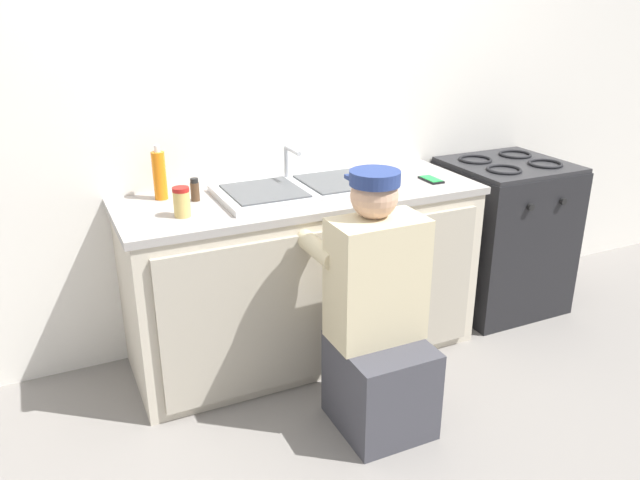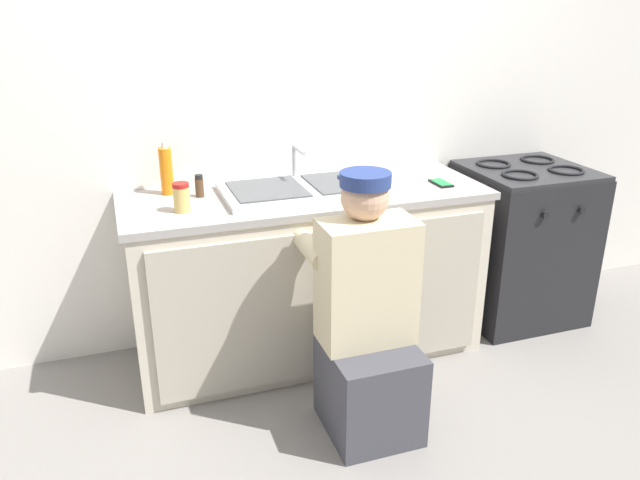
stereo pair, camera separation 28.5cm
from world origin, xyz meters
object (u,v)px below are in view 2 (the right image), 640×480
stove_range (520,242)px  cell_phone (441,183)px  condiment_jar (182,197)px  soap_bottle_orange (166,171)px  spice_bottle_pepper (199,186)px  sink_double_basin (306,188)px  plumber_person (367,328)px

stove_range → cell_phone: bearing=-171.3°
cell_phone → condiment_jar: bearing=-179.6°
stove_range → soap_bottle_orange: soap_bottle_orange is taller
condiment_jar → cell_phone: 1.27m
stove_range → spice_bottle_pepper: bearing=177.0°
spice_bottle_pepper → soap_bottle_orange: soap_bottle_orange is taller
sink_double_basin → condiment_jar: 0.61m
stove_range → spice_bottle_pepper: spice_bottle_pepper is taller
sink_double_basin → spice_bottle_pepper: size_ratio=7.62×
spice_bottle_pepper → condiment_jar: bearing=-118.8°
spice_bottle_pepper → sink_double_basin: bearing=-10.4°
sink_double_basin → soap_bottle_orange: (-0.63, 0.18, 0.09)m
stove_range → spice_bottle_pepper: (-1.75, 0.09, 0.47)m
sink_double_basin → cell_phone: sink_double_basin is taller
condiment_jar → soap_bottle_orange: bearing=96.0°
sink_double_basin → cell_phone: bearing=-7.8°
plumber_person → soap_bottle_orange: soap_bottle_orange is taller
stove_range → condiment_jar: size_ratio=6.87×
plumber_person → cell_phone: bearing=42.2°
condiment_jar → spice_bottle_pepper: (0.10, 0.19, -0.01)m
stove_range → cell_phone: (-0.58, -0.09, 0.43)m
sink_double_basin → spice_bottle_pepper: 0.50m
sink_double_basin → condiment_jar: bearing=-170.4°
plumber_person → soap_bottle_orange: 1.19m
condiment_jar → sink_double_basin: bearing=9.6°
soap_bottle_orange → plumber_person: bearing=-51.4°
plumber_person → cell_phone: 0.94m
sink_double_basin → soap_bottle_orange: bearing=163.7°
cell_phone → soap_bottle_orange: size_ratio=0.56×
stove_range → cell_phone: size_ratio=6.29×
sink_double_basin → stove_range: size_ratio=0.91×
cell_phone → spice_bottle_pepper: bearing=171.1°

